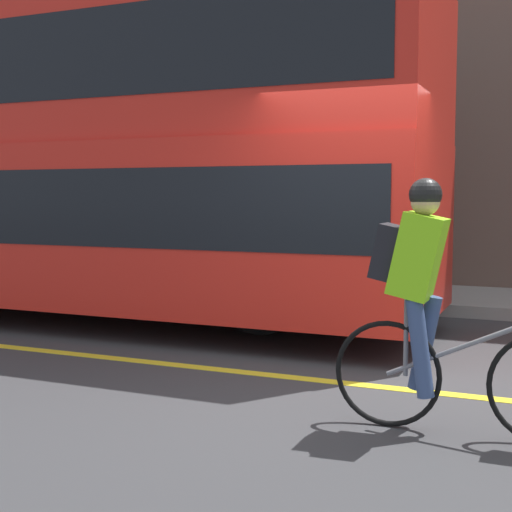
% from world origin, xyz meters
% --- Properties ---
extents(ground_plane, '(80.00, 80.00, 0.00)m').
position_xyz_m(ground_plane, '(0.00, 0.00, 0.00)').
color(ground_plane, '#38383A').
extents(road_center_line, '(50.00, 0.14, 0.01)m').
position_xyz_m(road_center_line, '(0.00, 0.04, 0.00)').
color(road_center_line, yellow).
rests_on(road_center_line, ground_plane).
extents(sidewalk_curb, '(60.00, 2.08, 0.16)m').
position_xyz_m(sidewalk_curb, '(0.00, 4.69, 0.08)').
color(sidewalk_curb, gray).
rests_on(sidewalk_curb, ground_plane).
extents(building_facade, '(60.00, 0.30, 8.88)m').
position_xyz_m(building_facade, '(0.00, 5.88, 4.44)').
color(building_facade, brown).
rests_on(building_facade, ground_plane).
extents(bus, '(10.04, 2.44, 3.73)m').
position_xyz_m(bus, '(-4.82, 1.76, 2.07)').
color(bus, black).
rests_on(bus, ground_plane).
extents(cyclist_on_bike, '(1.71, 0.32, 1.67)m').
position_xyz_m(cyclist_on_bike, '(0.64, -0.91, 0.89)').
color(cyclist_on_bike, black).
rests_on(cyclist_on_bike, ground_plane).
extents(street_sign_post, '(0.36, 0.09, 2.77)m').
position_xyz_m(street_sign_post, '(-5.85, 4.58, 1.70)').
color(street_sign_post, '#59595B').
rests_on(street_sign_post, sidewalk_curb).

